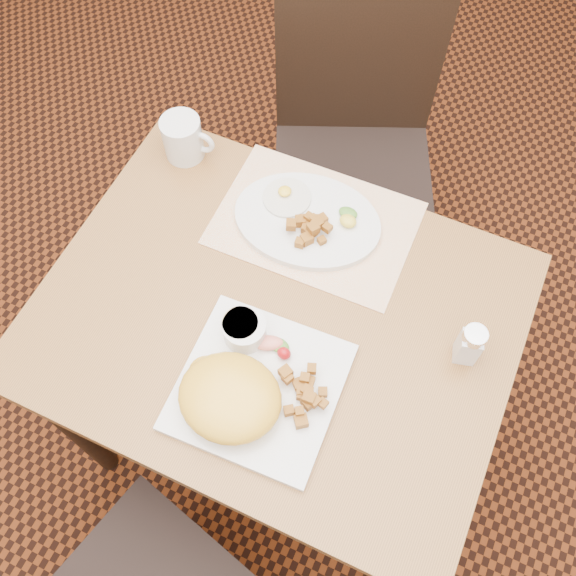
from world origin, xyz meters
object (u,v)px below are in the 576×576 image
Objects in this scene: plate_square at (259,387)px; salt_shaker at (470,344)px; coffee_mug at (184,138)px; table at (277,338)px; plate_oval at (307,220)px; chair_far at (354,137)px.

salt_shaker reaches higher than plate_square.
plate_square is at bearing -145.80° from salt_shaker.
salt_shaker reaches higher than coffee_mug.
plate_square is at bearing -47.96° from coffee_mug.
salt_shaker is (0.35, 0.07, 0.16)m from table.
salt_shaker is 0.86× the size of coffee_mug.
plate_oval is at bearing -10.67° from coffee_mug.
chair_far is at bearing 126.23° from salt_shaker.
coffee_mug is at bearing 132.04° from plate_square.
chair_far reaches higher than salt_shaker.
plate_square is 2.40× the size of coffee_mug.
chair_far reaches higher than plate_oval.
coffee_mug reaches higher than table.
plate_oval is 0.41m from salt_shaker.
salt_shaker reaches higher than table.
salt_shaker is 0.73m from coffee_mug.
plate_oval is (-0.07, 0.36, 0.00)m from plate_square.
salt_shaker is at bearing -16.66° from coffee_mug.
plate_square is 2.80× the size of salt_shaker.
table is at bearing -82.21° from plate_oval.
chair_far is at bearing 96.25° from plate_oval.
salt_shaker is at bearing -21.37° from plate_oval.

